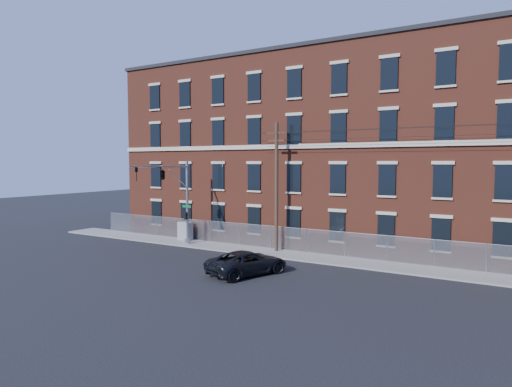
{
  "coord_description": "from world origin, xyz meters",
  "views": [
    {
      "loc": [
        18.28,
        -24.95,
        7.04
      ],
      "look_at": [
        1.1,
        4.0,
        4.68
      ],
      "focal_mm": 31.28,
      "sensor_mm": 36.0,
      "label": 1
    }
  ],
  "objects": [
    {
      "name": "sidewalk",
      "position": [
        12.0,
        5.0,
        0.06
      ],
      "size": [
        65.0,
        3.0,
        0.12
      ],
      "primitive_type": "cube",
      "color": "gray",
      "rests_on": "ground"
    },
    {
      "name": "traffic_signal_mast",
      "position": [
        -6.0,
        2.18,
        5.39
      ],
      "size": [
        0.9,
        6.75,
        7.0
      ],
      "color": "#9EA0A5",
      "rests_on": "ground"
    },
    {
      "name": "utility_cabinet",
      "position": [
        -7.25,
        5.69,
        0.93
      ],
      "size": [
        1.31,
        0.67,
        1.62
      ],
      "primitive_type": "cube",
      "rotation": [
        0.0,
        0.0,
        -0.02
      ],
      "color": "gray",
      "rests_on": "sidewalk"
    },
    {
      "name": "utility_pole_near",
      "position": [
        2.0,
        5.6,
        5.34
      ],
      "size": [
        1.8,
        0.28,
        10.0
      ],
      "color": "#433021",
      "rests_on": "ground"
    },
    {
      "name": "pickup_truck",
      "position": [
        3.7,
        -1.46,
        0.75
      ],
      "size": [
        4.24,
        5.9,
        1.49
      ],
      "primitive_type": "imported",
      "rotation": [
        0.0,
        0.0,
        2.77
      ],
      "color": "black",
      "rests_on": "ground"
    },
    {
      "name": "chain_link_fence",
      "position": [
        12.0,
        6.3,
        1.06
      ],
      "size": [
        59.06,
        0.06,
        1.85
      ],
      "color": "#A5A8AD",
      "rests_on": "ground"
    },
    {
      "name": "ground",
      "position": [
        0.0,
        0.0,
        0.0
      ],
      "size": [
        140.0,
        140.0,
        0.0
      ],
      "primitive_type": "plane",
      "color": "black",
      "rests_on": "ground"
    },
    {
      "name": "mill_building",
      "position": [
        12.0,
        13.93,
        8.15
      ],
      "size": [
        55.3,
        14.32,
        16.3
      ],
      "color": "brown",
      "rests_on": "ground"
    }
  ]
}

